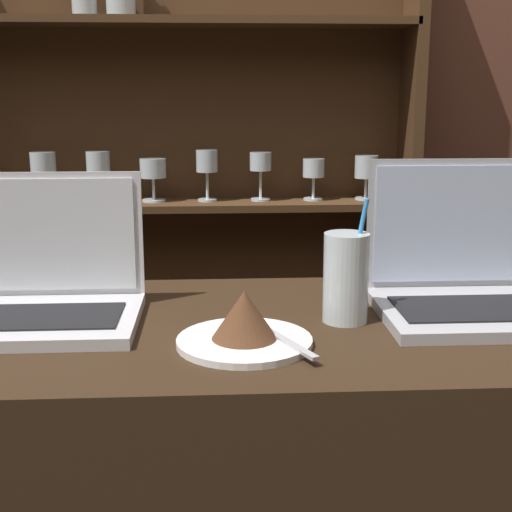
% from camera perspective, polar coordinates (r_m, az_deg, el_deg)
% --- Properties ---
extents(back_wall, '(7.00, 0.06, 2.70)m').
position_cam_1_polar(back_wall, '(2.09, -3.85, 12.26)').
color(back_wall, brown).
rests_on(back_wall, ground_plane).
extents(back_shelf, '(1.31, 0.18, 1.94)m').
position_cam_1_polar(back_shelf, '(2.05, -6.09, 2.71)').
color(back_shelf, '#472D19').
rests_on(back_shelf, ground_plane).
extents(laptop_near, '(0.33, 0.23, 0.22)m').
position_cam_1_polar(laptop_near, '(1.17, -17.46, -2.58)').
color(laptop_near, silver).
rests_on(laptop_near, bar_counter).
extents(laptop_far, '(0.31, 0.25, 0.24)m').
position_cam_1_polar(laptop_far, '(1.21, 16.71, -1.83)').
color(laptop_far, '#ADADB2').
rests_on(laptop_far, bar_counter).
extents(cake_plate, '(0.19, 0.19, 0.08)m').
position_cam_1_polar(cake_plate, '(1.01, -0.91, -5.56)').
color(cake_plate, white).
rests_on(cake_plate, bar_counter).
extents(water_glass, '(0.07, 0.07, 0.19)m').
position_cam_1_polar(water_glass, '(1.11, 7.21, -1.72)').
color(water_glass, silver).
rests_on(water_glass, bar_counter).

